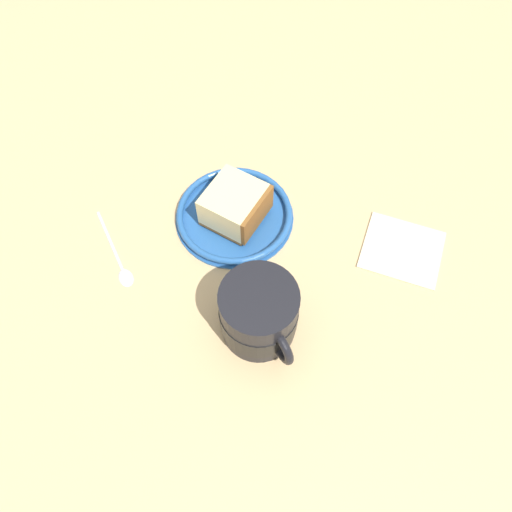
{
  "coord_description": "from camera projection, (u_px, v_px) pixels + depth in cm",
  "views": [
    {
      "loc": [
        32.71,
        10.03,
        61.26
      ],
      "look_at": [
        0.45,
        2.27,
        3.0
      ],
      "focal_mm": 34.47,
      "sensor_mm": 36.0,
      "label": 1
    }
  ],
  "objects": [
    {
      "name": "ground_plane",
      "position": [
        242.0,
        264.0,
        0.71
      ],
      "size": [
        155.87,
        155.87,
        2.0
      ],
      "primitive_type": "cube",
      "color": "tan"
    },
    {
      "name": "folded_napkin",
      "position": [
        402.0,
        249.0,
        0.71
      ],
      "size": [
        11.17,
        12.08,
        0.6
      ],
      "primitive_type": "cube",
      "rotation": [
        0.0,
        0.0,
        -0.11
      ],
      "color": "beige",
      "rests_on": "ground_plane"
    },
    {
      "name": "teaspoon",
      "position": [
        119.0,
        263.0,
        0.7
      ],
      "size": [
        11.37,
        10.03,
        0.8
      ],
      "color": "silver",
      "rests_on": "ground_plane"
    },
    {
      "name": "tea_mug",
      "position": [
        259.0,
        314.0,
        0.61
      ],
      "size": [
        10.67,
        10.61,
        9.64
      ],
      "color": "black",
      "rests_on": "ground_plane"
    },
    {
      "name": "cake_slice",
      "position": [
        235.0,
        205.0,
        0.71
      ],
      "size": [
        10.1,
        9.99,
        5.42
      ],
      "color": "brown",
      "rests_on": "small_plate"
    },
    {
      "name": "small_plate",
      "position": [
        234.0,
        215.0,
        0.73
      ],
      "size": [
        17.67,
        17.67,
        1.61
      ],
      "color": "#26599E",
      "rests_on": "ground_plane"
    }
  ]
}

